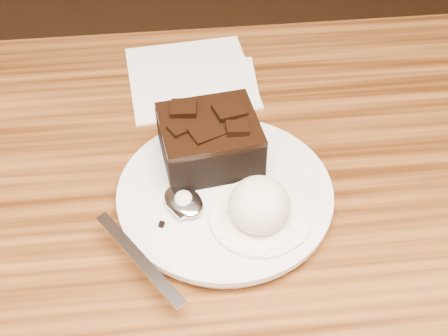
{
  "coord_description": "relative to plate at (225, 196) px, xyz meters",
  "views": [
    {
      "loc": [
        0.06,
        -0.3,
        1.2
      ],
      "look_at": [
        0.1,
        0.09,
        0.79
      ],
      "focal_mm": 45.87,
      "sensor_mm": 36.0,
      "label": 1
    }
  ],
  "objects": [
    {
      "name": "ice_cream_scoop",
      "position": [
        0.03,
        -0.04,
        0.03
      ],
      "size": [
        0.06,
        0.06,
        0.05
      ],
      "primitive_type": "ellipsoid",
      "color": "silver",
      "rests_on": "plate"
    },
    {
      "name": "melt_puddle",
      "position": [
        0.03,
        -0.04,
        0.01
      ],
      "size": [
        0.1,
        0.1,
        0.0
      ],
      "primitive_type": "cylinder",
      "color": "white",
      "rests_on": "plate"
    },
    {
      "name": "crumb_a",
      "position": [
        -0.07,
        -0.04,
        0.01
      ],
      "size": [
        0.01,
        0.01,
        0.0
      ],
      "primitive_type": "cube",
      "rotation": [
        0.0,
        0.0,
        1.26
      ],
      "color": "black",
      "rests_on": "plate"
    },
    {
      "name": "crumb_b",
      "position": [
        -0.05,
        0.0,
        0.01
      ],
      "size": [
        0.01,
        0.01,
        0.0
      ],
      "primitive_type": "cube",
      "rotation": [
        0.0,
        0.0,
        1.45
      ],
      "color": "black",
      "rests_on": "plate"
    },
    {
      "name": "plate",
      "position": [
        0.0,
        0.0,
        0.0
      ],
      "size": [
        0.22,
        0.22,
        0.02
      ],
      "primitive_type": "cylinder",
      "color": "white",
      "rests_on": "dining_table"
    },
    {
      "name": "crumb_c",
      "position": [
        -0.04,
        -0.02,
        0.01
      ],
      "size": [
        0.01,
        0.01,
        0.0
      ],
      "primitive_type": "cube",
      "rotation": [
        0.0,
        0.0,
        0.82
      ],
      "color": "black",
      "rests_on": "plate"
    },
    {
      "name": "napkin",
      "position": [
        -0.02,
        0.21,
        -0.01
      ],
      "size": [
        0.17,
        0.17,
        0.01
      ],
      "primitive_type": "cube",
      "rotation": [
        0.0,
        0.0,
        0.09
      ],
      "color": "white",
      "rests_on": "dining_table"
    },
    {
      "name": "brownie",
      "position": [
        -0.01,
        0.05,
        0.03
      ],
      "size": [
        0.11,
        0.1,
        0.05
      ],
      "primitive_type": "cube",
      "rotation": [
        0.0,
        0.0,
        0.13
      ],
      "color": "black",
      "rests_on": "plate"
    },
    {
      "name": "spoon",
      "position": [
        -0.04,
        -0.02,
        0.01
      ],
      "size": [
        0.14,
        0.17,
        0.01
      ],
      "primitive_type": null,
      "rotation": [
        0.0,
        0.0,
        0.6
      ],
      "color": "silver",
      "rests_on": "plate"
    }
  ]
}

